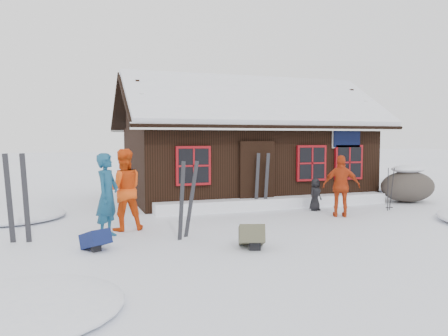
# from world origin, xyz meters

# --- Properties ---
(ground) EXTENTS (120.00, 120.00, 0.00)m
(ground) POSITION_xyz_m (0.00, 0.00, 0.00)
(ground) COLOR white
(ground) RESTS_ON ground
(mountain_hut) EXTENTS (8.90, 6.09, 4.42)m
(mountain_hut) POSITION_xyz_m (1.50, 4.98, 1.58)
(mountain_hut) COLOR black
(mountain_hut) RESTS_ON ground
(snow_drift) EXTENTS (7.60, 0.60, 0.35)m
(snow_drift) POSITION_xyz_m (1.50, 2.25, 0.17)
(snow_drift) COLOR white
(snow_drift) RESTS_ON ground
(snow_mounds) EXTENTS (20.60, 13.20, 0.48)m
(snow_mounds) POSITION_xyz_m (1.65, 1.86, 0.00)
(snow_mounds) COLOR white
(snow_mounds) RESTS_ON ground
(skier_teal) EXTENTS (0.72, 0.80, 1.83)m
(skier_teal) POSITION_xyz_m (-3.72, -0.09, 0.92)
(skier_teal) COLOR navy
(skier_teal) RESTS_ON ground
(skier_orange_left) EXTENTS (0.97, 0.78, 1.91)m
(skier_orange_left) POSITION_xyz_m (-3.31, 0.54, 0.95)
(skier_orange_left) COLOR #E54A10
(skier_orange_left) RESTS_ON ground
(skier_orange_right) EXTENTS (1.07, 0.83, 1.69)m
(skier_orange_right) POSITION_xyz_m (2.51, 0.35, 0.84)
(skier_orange_right) COLOR #B53612
(skier_orange_right) RESTS_ON ground
(skier_crouched) EXTENTS (0.55, 0.47, 0.96)m
(skier_crouched) POSITION_xyz_m (2.38, 1.47, 0.48)
(skier_crouched) COLOR black
(skier_crouched) RESTS_ON ground
(boulder) EXTENTS (1.89, 1.42, 1.11)m
(boulder) POSITION_xyz_m (6.21, 1.95, 0.56)
(boulder) COLOR #443D36
(boulder) RESTS_ON ground
(ski_pair_left) EXTENTS (0.56, 0.32, 1.71)m
(ski_pair_left) POSITION_xyz_m (-2.10, -0.67, 0.81)
(ski_pair_left) COLOR black
(ski_pair_left) RESTS_ON ground
(ski_pair_mid) EXTENTS (0.51, 0.11, 1.90)m
(ski_pair_mid) POSITION_xyz_m (-5.50, 0.04, 0.90)
(ski_pair_mid) COLOR black
(ski_pair_mid) RESTS_ON ground
(ski_pair_right) EXTENTS (0.47, 0.16, 1.76)m
(ski_pair_right) POSITION_xyz_m (0.93, 2.12, 0.83)
(ski_pair_right) COLOR black
(ski_pair_right) RESTS_ON ground
(ski_poles) EXTENTS (0.23, 0.12, 1.31)m
(ski_poles) POSITION_xyz_m (4.50, 0.79, 0.61)
(ski_poles) COLOR black
(ski_poles) RESTS_ON ground
(backpack_blue) EXTENTS (0.60, 0.66, 0.29)m
(backpack_blue) POSITION_xyz_m (-4.03, -1.14, 0.15)
(backpack_blue) COLOR #111A48
(backpack_blue) RESTS_ON ground
(backpack_olive) EXTENTS (0.67, 0.76, 0.35)m
(backpack_olive) POSITION_xyz_m (-1.14, -1.99, 0.17)
(backpack_olive) COLOR #4C4B36
(backpack_olive) RESTS_ON ground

